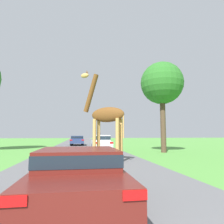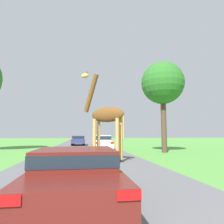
{
  "view_description": "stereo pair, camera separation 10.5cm",
  "coord_description": "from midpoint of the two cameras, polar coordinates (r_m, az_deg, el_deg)",
  "views": [
    {
      "loc": [
        -0.38,
        -0.83,
        1.55
      ],
      "look_at": [
        1.46,
        10.53,
        2.83
      ],
      "focal_mm": 32.0,
      "sensor_mm": 36.0,
      "label": 1
    },
    {
      "loc": [
        -0.27,
        -0.85,
        1.55
      ],
      "look_at": [
        1.46,
        10.53,
        2.83
      ],
      "focal_mm": 32.0,
      "sensor_mm": 36.0,
      "label": 2
    }
  ],
  "objects": [
    {
      "name": "road",
      "position": [
        30.88,
        -8.68,
        -9.14
      ],
      "size": [
        7.17,
        120.0,
        0.0
      ],
      "color": "#5B5B5E",
      "rests_on": "ground"
    },
    {
      "name": "giraffe_near_road",
      "position": [
        11.6,
        -2.28,
        -1.56
      ],
      "size": [
        2.63,
        2.06,
        5.52
      ],
      "rotation": [
        0.0,
        0.0,
        0.94
      ],
      "color": "tan",
      "rests_on": "ground"
    },
    {
      "name": "car_lead_maroon",
      "position": [
        4.76,
        -10.36,
        -16.99
      ],
      "size": [
        1.89,
        3.93,
        1.21
      ],
      "color": "#561914",
      "rests_on": "ground"
    },
    {
      "name": "car_queue_right",
      "position": [
        20.04,
        -3.25,
        -8.6
      ],
      "size": [
        1.77,
        4.03,
        1.45
      ],
      "color": "silver",
      "rests_on": "ground"
    },
    {
      "name": "car_queue_left",
      "position": [
        28.9,
        -10.04,
        -7.89
      ],
      "size": [
        1.84,
        4.55,
        1.31
      ],
      "color": "navy",
      "rests_on": "ground"
    },
    {
      "name": "tree_left_edge",
      "position": [
        18.27,
        13.91,
        7.83
      ],
      "size": [
        3.72,
        3.72,
        7.89
      ],
      "color": "#4C3828",
      "rests_on": "ground"
    }
  ]
}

